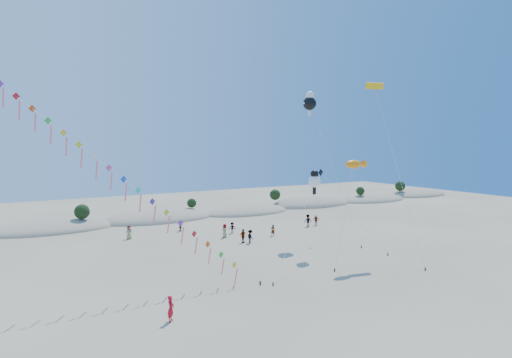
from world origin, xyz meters
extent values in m
plane|color=gray|center=(0.00, 0.00, 0.00)|extent=(160.00, 160.00, 0.00)
ellipsoid|color=gray|center=(-16.00, 44.60, 0.00)|extent=(17.60, 9.68, 3.00)
ellipsoid|color=#253A15|center=(-16.00, 44.60, 0.83)|extent=(14.08, 6.34, 0.70)
ellipsoid|color=gray|center=(0.00, 45.30, 0.00)|extent=(19.00, 10.45, 3.40)
ellipsoid|color=#253A15|center=(0.00, 45.30, 0.94)|extent=(15.20, 6.84, 0.76)
ellipsoid|color=gray|center=(16.00, 43.90, 0.00)|extent=(16.40, 9.02, 2.80)
ellipsoid|color=#253A15|center=(16.00, 43.90, 0.77)|extent=(13.12, 5.90, 0.66)
ellipsoid|color=gray|center=(32.00, 45.70, 0.00)|extent=(18.00, 9.90, 3.80)
ellipsoid|color=#253A15|center=(32.00, 45.70, 1.04)|extent=(14.40, 6.48, 0.72)
ellipsoid|color=gray|center=(48.00, 44.50, 0.00)|extent=(16.80, 9.24, 3.00)
ellipsoid|color=#253A15|center=(48.00, 44.50, 0.83)|extent=(13.44, 6.05, 0.67)
ellipsoid|color=gray|center=(64.00, 45.90, 0.00)|extent=(17.60, 9.68, 3.20)
ellipsoid|color=#253A15|center=(64.00, 45.90, 0.88)|extent=(14.08, 6.34, 0.70)
sphere|color=black|center=(-12.00, 43.40, 2.48)|extent=(2.20, 2.20, 2.20)
sphere|color=black|center=(6.00, 45.40, 2.24)|extent=(1.60, 1.60, 1.60)
sphere|color=black|center=(24.00, 46.80, 2.44)|extent=(2.10, 2.10, 2.10)
sphere|color=black|center=(44.00, 44.10, 2.32)|extent=(1.80, 1.80, 1.80)
sphere|color=black|center=(58.00, 45.60, 2.52)|extent=(2.30, 2.30, 2.30)
cube|color=#3F2D1E|center=(-2.21, 8.46, 0.17)|extent=(0.12, 0.12, 0.35)
cylinder|color=silver|center=(-13.95, 13.17, 10.52)|extent=(23.50, 9.46, 21.07)
cube|color=yellow|center=(-4.35, 9.32, 1.92)|extent=(1.15, 0.45, 1.21)
cube|color=#FF6B82|center=(-4.17, 9.37, 0.82)|extent=(0.19, 0.45, 1.55)
cube|color=green|center=(-5.42, 9.75, 2.87)|extent=(1.15, 0.45, 1.21)
cube|color=#FF6B82|center=(-5.24, 9.80, 1.77)|extent=(0.19, 0.45, 1.55)
cube|color=#EA5013|center=(-6.48, 10.17, 3.83)|extent=(1.15, 0.45, 1.21)
cube|color=#FF6B82|center=(-6.30, 10.22, 2.73)|extent=(0.19, 0.45, 1.55)
cube|color=red|center=(-7.55, 10.60, 4.79)|extent=(1.15, 0.45, 1.21)
cube|color=#FF6B82|center=(-7.37, 10.65, 3.69)|extent=(0.19, 0.45, 1.55)
cube|color=purple|center=(-8.62, 11.03, 5.74)|extent=(1.15, 0.45, 1.21)
cube|color=#FF6B82|center=(-8.44, 11.08, 4.64)|extent=(0.19, 0.45, 1.55)
cube|color=#C9E21A|center=(-9.69, 11.46, 6.70)|extent=(1.15, 0.45, 1.21)
cube|color=#FF6B82|center=(-9.51, 11.51, 5.60)|extent=(0.19, 0.45, 1.55)
cube|color=#47279D|center=(-10.75, 11.89, 7.66)|extent=(1.15, 0.45, 1.21)
cube|color=#FF6B82|center=(-10.57, 11.94, 6.56)|extent=(0.19, 0.45, 1.55)
cube|color=#1CD2C0|center=(-11.82, 12.32, 8.61)|extent=(1.15, 0.45, 1.21)
cube|color=#FF6B82|center=(-11.64, 12.37, 7.51)|extent=(0.19, 0.45, 1.55)
cube|color=blue|center=(-12.89, 12.75, 9.57)|extent=(1.15, 0.45, 1.21)
cube|color=#FF6B82|center=(-12.71, 12.80, 8.47)|extent=(0.19, 0.45, 1.55)
cube|color=#E24798|center=(-13.95, 13.18, 10.53)|extent=(1.15, 0.45, 1.21)
cube|color=#FF6B82|center=(-13.77, 13.23, 9.43)|extent=(0.19, 0.45, 1.55)
cube|color=white|center=(-15.02, 13.60, 11.48)|extent=(1.15, 0.45, 1.21)
cube|color=#FF6B82|center=(-14.84, 13.65, 10.38)|extent=(0.19, 0.45, 1.55)
cube|color=yellow|center=(-16.09, 14.03, 12.44)|extent=(1.15, 0.45, 1.21)
cube|color=#FF6B82|center=(-15.91, 14.08, 11.34)|extent=(0.19, 0.45, 1.55)
cube|color=yellow|center=(-17.16, 14.46, 13.40)|extent=(1.15, 0.45, 1.21)
cube|color=#FF6B82|center=(-16.98, 14.51, 12.30)|extent=(0.19, 0.45, 1.55)
cube|color=green|center=(-18.22, 14.89, 14.35)|extent=(1.15, 0.45, 1.21)
cube|color=#FF6B82|center=(-18.04, 14.94, 13.25)|extent=(0.19, 0.45, 1.55)
cube|color=#EA5013|center=(-19.29, 15.32, 15.31)|extent=(1.15, 0.45, 1.21)
cube|color=#FF6B82|center=(-19.11, 15.37, 14.21)|extent=(0.19, 0.45, 1.55)
cube|color=red|center=(-20.36, 15.75, 16.27)|extent=(1.15, 0.45, 1.21)
cube|color=#FF6B82|center=(-20.18, 15.80, 15.17)|extent=(0.19, 0.45, 1.55)
cube|color=purple|center=(-21.42, 16.18, 17.22)|extent=(1.15, 0.45, 1.21)
cube|color=#FF6B82|center=(-21.24, 16.23, 16.12)|extent=(0.19, 0.45, 1.55)
cube|color=#3F2D1E|center=(6.13, 8.20, 0.15)|extent=(0.10, 0.10, 0.30)
cylinder|color=silver|center=(8.30, 9.35, 5.17)|extent=(4.36, 2.33, 10.34)
ellipsoid|color=orange|center=(10.46, 10.50, 10.33)|extent=(2.10, 0.92, 0.92)
cone|color=orange|center=(11.64, 10.50, 10.33)|extent=(0.84, 0.84, 0.84)
cube|color=#3F2D1E|center=(-1.35, 7.69, 0.15)|extent=(0.10, 0.10, 0.30)
cylinder|color=silver|center=(3.77, 11.37, 4.12)|extent=(10.25, 7.39, 8.25)
sphere|color=white|center=(8.88, 15.06, 8.23)|extent=(1.39, 1.39, 1.39)
sphere|color=black|center=(8.88, 15.06, 9.07)|extent=(0.93, 0.93, 0.93)
cube|color=black|center=(8.88, 15.06, 7.14)|extent=(0.35, 0.18, 0.80)
cube|color=#3F2D1E|center=(15.13, 13.81, 0.15)|extent=(0.10, 0.10, 0.30)
cylinder|color=silver|center=(14.67, 18.47, 8.93)|extent=(0.94, 9.33, 17.86)
sphere|color=black|center=(14.22, 23.12, 17.85)|extent=(1.78, 1.78, 1.78)
sphere|color=white|center=(14.22, 23.12, 18.92)|extent=(1.16, 1.16, 1.16)
cube|color=white|center=(14.22, 23.12, 16.56)|extent=(0.35, 0.18, 0.80)
cube|color=white|center=(13.52, 23.12, 17.85)|extent=(0.60, 0.15, 0.25)
cube|color=white|center=(14.92, 23.12, 17.85)|extent=(0.60, 0.15, 0.25)
cube|color=#3F2D1E|center=(14.09, 3.94, 0.15)|extent=(0.10, 0.10, 0.30)
cylinder|color=silver|center=(15.55, 9.05, 9.67)|extent=(2.94, 10.26, 19.36)
cube|color=#FFB40D|center=(17.01, 14.17, 19.35)|extent=(2.35, 0.96, 0.83)
cube|color=black|center=(17.01, 14.19, 19.35)|extent=(2.27, 0.58, 0.19)
cube|color=#3F2D1E|center=(15.19, 9.75, 0.15)|extent=(0.10, 0.10, 0.30)
cylinder|color=silver|center=(14.65, 15.10, 4.37)|extent=(1.10, 10.71, 8.76)
cube|color=black|center=(14.11, 20.45, 8.75)|extent=(0.95, 0.28, 0.98)
imported|color=red|center=(-11.63, 4.97, 0.93)|extent=(0.75, 0.81, 1.85)
imported|color=slate|center=(3.51, 27.33, 0.90)|extent=(1.05, 0.98, 1.80)
imported|color=slate|center=(4.18, 23.44, 0.88)|extent=(1.10, 0.68, 1.76)
imported|color=slate|center=(5.61, 29.28, 0.76)|extent=(1.13, 1.03, 1.52)
imported|color=slate|center=(4.85, 22.77, 0.84)|extent=(0.63, 1.09, 1.69)
imported|color=slate|center=(9.56, 24.89, 0.77)|extent=(0.63, 0.48, 1.54)
imported|color=slate|center=(-7.78, 32.77, 0.88)|extent=(0.96, 0.72, 1.76)
imported|color=slate|center=(17.65, 27.75, 0.92)|extent=(1.31, 0.92, 1.85)
imported|color=slate|center=(19.23, 27.85, 0.78)|extent=(0.95, 0.89, 1.57)
imported|color=slate|center=(-0.17, 34.23, 0.77)|extent=(1.19, 1.42, 1.53)
camera|label=1|loc=(-21.14, -23.34, 12.57)|focal=30.00mm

